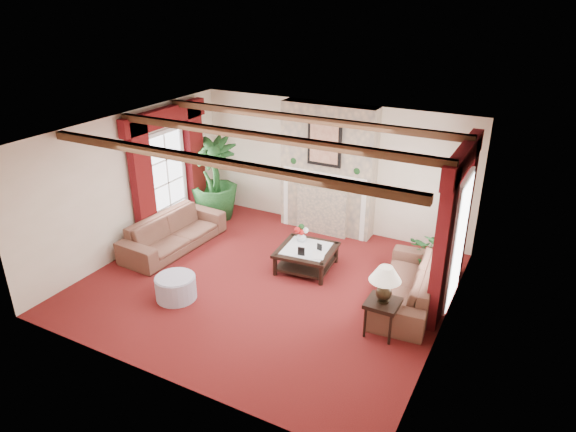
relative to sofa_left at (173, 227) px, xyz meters
The scene contains 23 objects.
floor 2.39m from the sofa_left, ahead, with size 6.00×6.00×0.00m, color #4B0D0E.
ceiling 3.26m from the sofa_left, ahead, with size 6.00×6.00×0.00m, color white.
back_wall 3.48m from the sofa_left, 46.20° to the left, with size 6.00×0.02×2.70m, color beige.
left_wall 1.18m from the sofa_left, 154.33° to the right, with size 0.02×5.50×2.70m, color beige.
right_wall 5.41m from the sofa_left, ahead, with size 0.02×5.50×2.70m, color beige.
ceiling_beams 3.22m from the sofa_left, ahead, with size 6.00×3.00×0.12m, color #341C10, non-canonical shape.
fireplace 3.93m from the sofa_left, 43.74° to the left, with size 2.00×0.52×2.70m, color tan, non-canonical shape.
french_door_left 1.93m from the sofa_left, 133.58° to the left, with size 0.10×1.10×2.16m, color white, non-canonical shape.
french_door_right 5.60m from the sofa_left, ahead, with size 0.10×1.10×2.16m, color white, non-canonical shape.
curtains_left 2.28m from the sofa_left, 128.28° to the left, with size 0.20×2.40×2.55m, color #4C0C0A, non-canonical shape.
curtains_right 5.64m from the sofa_left, ahead, with size 0.20×2.40×2.55m, color #4C0C0A, non-canonical shape.
sofa_left is the anchor object (origin of this frame).
sofa_right 4.66m from the sofa_left, ahead, with size 0.87×2.28×0.87m, color #3E101D.
potted_palm 1.62m from the sofa_left, 94.49° to the left, with size 1.26×1.95×1.03m, color black.
small_plant 4.98m from the sofa_left, 15.48° to the left, with size 0.94×1.01×0.68m, color black.
coffee_table 2.76m from the sofa_left, ahead, with size 1.00×1.00×0.41m, color black, non-canonical shape.
side_table 4.63m from the sofa_left, ahead, with size 0.48×0.48×0.56m, color black, non-canonical shape.
ottoman 1.91m from the sofa_left, 49.79° to the right, with size 0.68×0.68×0.39m, color #9390A4.
table_lamp 4.64m from the sofa_left, ahead, with size 0.47×0.47×0.59m, color black, non-canonical shape.
flower_vase 2.58m from the sofa_left, 15.55° to the left, with size 0.24×0.25×0.19m, color silver.
book 2.93m from the sofa_left, ahead, with size 0.22×0.08×0.30m, color black.
photo_frame_a 2.75m from the sofa_left, ahead, with size 0.13×0.02×0.17m, color black, non-canonical shape.
photo_frame_b 2.99m from the sofa_left, ahead, with size 0.10×0.02×0.13m, color black, non-canonical shape.
Camera 1 is at (3.98, -6.71, 4.75)m, focal length 32.00 mm.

